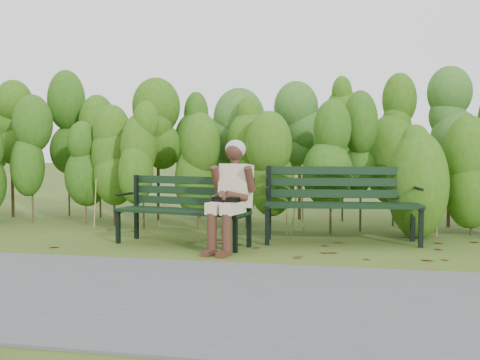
# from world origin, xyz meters

# --- Properties ---
(ground) EXTENTS (80.00, 80.00, 0.00)m
(ground) POSITION_xyz_m (0.00, 0.00, 0.00)
(ground) COLOR #324817
(footpath) EXTENTS (60.00, 2.50, 0.01)m
(footpath) POSITION_xyz_m (0.00, -2.20, 0.01)
(footpath) COLOR #474749
(footpath) RESTS_ON ground
(hedge_band) EXTENTS (11.04, 1.67, 2.42)m
(hedge_band) POSITION_xyz_m (0.00, 1.86, 1.26)
(hedge_band) COLOR #47381E
(hedge_band) RESTS_ON ground
(leaf_litter) EXTENTS (5.78, 2.21, 0.01)m
(leaf_litter) POSITION_xyz_m (0.28, 0.01, 0.00)
(leaf_litter) COLOR brown
(leaf_litter) RESTS_ON ground
(bench_left) EXTENTS (1.67, 0.84, 0.80)m
(bench_left) POSITION_xyz_m (-0.60, 0.08, 0.47)
(bench_left) COLOR black
(bench_left) RESTS_ON ground
(bench_right) EXTENTS (1.88, 0.80, 0.91)m
(bench_right) POSITION_xyz_m (1.18, 0.62, 0.54)
(bench_right) COLOR black
(bench_right) RESTS_ON ground
(seated_woman) EXTENTS (0.52, 0.77, 1.22)m
(seated_woman) POSITION_xyz_m (0.02, -0.22, 0.68)
(seated_woman) COLOR tan
(seated_woman) RESTS_ON ground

